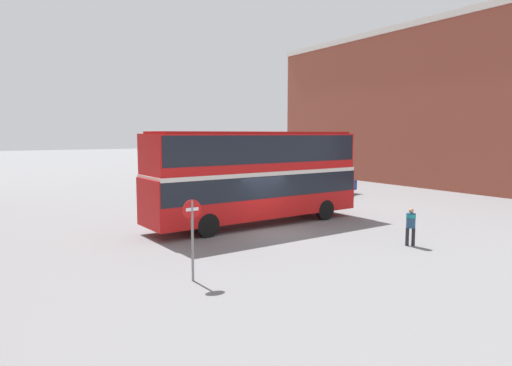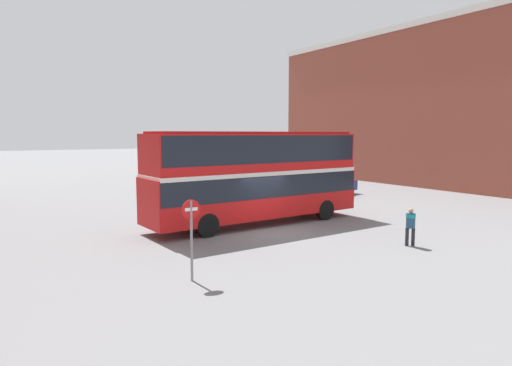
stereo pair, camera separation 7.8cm
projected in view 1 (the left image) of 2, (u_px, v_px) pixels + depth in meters
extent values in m
plane|color=slate|center=(268.00, 231.00, 21.35)|extent=(240.00, 240.00, 0.00)
cube|color=brown|center=(467.00, 109.00, 39.63)|extent=(10.04, 39.27, 13.39)
cube|color=silver|center=(471.00, 26.00, 38.88)|extent=(10.34, 39.57, 0.50)
cube|color=red|center=(256.00, 194.00, 22.80)|extent=(11.53, 3.17, 2.15)
cube|color=red|center=(256.00, 153.00, 22.58)|extent=(11.35, 3.09, 1.94)
cube|color=black|center=(256.00, 185.00, 22.75)|extent=(11.42, 3.20, 1.06)
cube|color=black|center=(256.00, 149.00, 22.56)|extent=(11.18, 3.11, 1.32)
cube|color=silver|center=(256.00, 172.00, 22.69)|extent=(11.42, 3.19, 0.20)
cube|color=#A91111|center=(256.00, 133.00, 22.47)|extent=(10.83, 2.88, 0.10)
cylinder|color=black|center=(297.00, 204.00, 25.93)|extent=(1.08, 0.36, 1.07)
cylinder|color=black|center=(325.00, 210.00, 24.08)|extent=(1.08, 0.36, 1.07)
cylinder|color=black|center=(184.00, 218.00, 21.87)|extent=(1.08, 0.36, 1.07)
cylinder|color=black|center=(207.00, 225.00, 20.02)|extent=(1.08, 0.36, 1.07)
cylinder|color=#232328|center=(413.00, 237.00, 18.45)|extent=(0.14, 0.14, 0.75)
cylinder|color=#232328|center=(407.00, 237.00, 18.51)|extent=(0.14, 0.14, 0.75)
cylinder|color=navy|center=(411.00, 220.00, 18.41)|extent=(0.51, 0.51, 0.59)
cylinder|color=teal|center=(411.00, 216.00, 18.39)|extent=(0.54, 0.54, 0.13)
sphere|color=tan|center=(411.00, 211.00, 18.37)|extent=(0.20, 0.20, 0.20)
cube|color=navy|center=(331.00, 186.00, 33.82)|extent=(4.61, 2.84, 0.75)
cube|color=black|center=(329.00, 178.00, 33.63)|extent=(2.57, 2.16, 0.47)
cylinder|color=black|center=(331.00, 188.00, 35.39)|extent=(0.71, 0.38, 0.68)
cylinder|color=black|center=(350.00, 190.00, 34.22)|extent=(0.71, 0.38, 0.68)
cylinder|color=black|center=(310.00, 191.00, 33.48)|extent=(0.71, 0.38, 0.68)
cylinder|color=black|center=(330.00, 193.00, 32.32)|extent=(0.71, 0.38, 0.68)
cylinder|color=gray|center=(192.00, 241.00, 13.99)|extent=(0.08, 0.08, 2.51)
cylinder|color=red|center=(192.00, 209.00, 13.89)|extent=(0.59, 0.03, 0.59)
cube|color=white|center=(192.00, 209.00, 13.89)|extent=(0.41, 0.04, 0.10)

